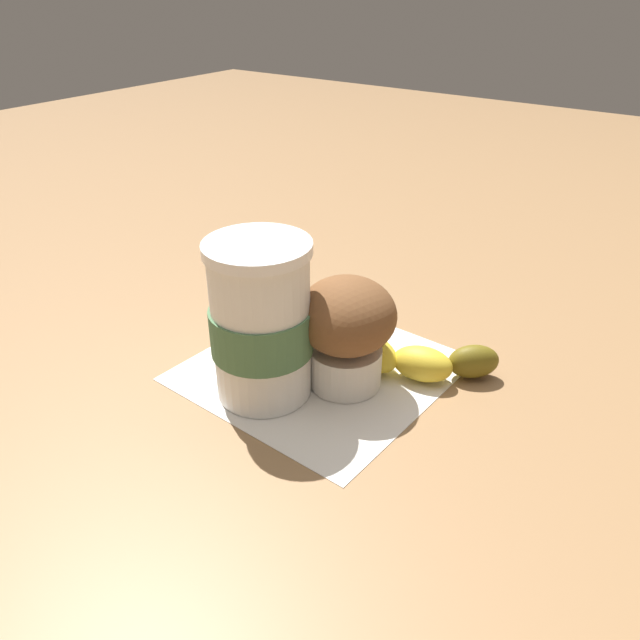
% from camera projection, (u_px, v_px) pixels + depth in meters
% --- Properties ---
extents(ground_plane, '(3.00, 3.00, 0.00)m').
position_uv_depth(ground_plane, '(320.00, 369.00, 0.64)').
color(ground_plane, '#936D47').
extents(paper_napkin, '(0.25, 0.25, 0.00)m').
position_uv_depth(paper_napkin, '(320.00, 369.00, 0.64)').
color(paper_napkin, white).
rests_on(paper_napkin, ground_plane).
extents(coffee_cup, '(0.10, 0.10, 0.15)m').
position_uv_depth(coffee_cup, '(261.00, 323.00, 0.57)').
color(coffee_cup, white).
rests_on(coffee_cup, paper_napkin).
extents(muffin, '(0.09, 0.09, 0.11)m').
position_uv_depth(muffin, '(346.00, 328.00, 0.59)').
color(muffin, white).
rests_on(muffin, paper_napkin).
extents(banana, '(0.10, 0.20, 0.04)m').
position_uv_depth(banana, '(400.00, 353.00, 0.63)').
color(banana, yellow).
rests_on(banana, paper_napkin).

